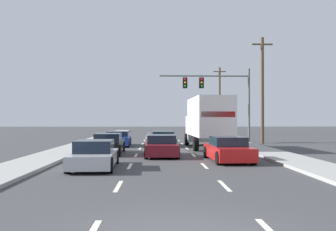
# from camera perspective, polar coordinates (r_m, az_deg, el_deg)

# --- Properties ---
(ground_plane) EXTENTS (140.00, 140.00, 0.00)m
(ground_plane) POSITION_cam_1_polar(r_m,az_deg,el_deg) (31.63, -0.86, -4.41)
(ground_plane) COLOR #3D3D3F
(sidewalk_right) EXTENTS (2.31, 80.00, 0.14)m
(sidewalk_right) POSITION_cam_1_polar(r_m,az_deg,el_deg) (27.51, 12.81, -4.84)
(sidewalk_right) COLOR #9E9E99
(sidewalk_right) RESTS_ON ground_plane
(sidewalk_left) EXTENTS (2.31, 80.00, 0.14)m
(sidewalk_left) POSITION_cam_1_polar(r_m,az_deg,el_deg) (27.29, -14.33, -4.87)
(sidewalk_left) COLOR #9E9E99
(sidewalk_left) RESTS_ON ground_plane
(lane_markings) EXTENTS (3.54, 57.00, 0.01)m
(lane_markings) POSITION_cam_1_polar(r_m,az_deg,el_deg) (29.48, -0.80, -4.69)
(lane_markings) COLOR silver
(lane_markings) RESTS_ON ground_plane
(car_blue) EXTENTS (2.05, 4.26, 1.17)m
(car_blue) POSITION_cam_1_polar(r_m,az_deg,el_deg) (29.63, -7.66, -3.60)
(car_blue) COLOR #1E389E
(car_blue) RESTS_ON ground_plane
(car_black) EXTENTS (1.87, 4.51, 1.25)m
(car_black) POSITION_cam_1_polar(r_m,az_deg,el_deg) (23.17, -9.18, -4.40)
(car_black) COLOR black
(car_black) RESTS_ON ground_plane
(car_silver) EXTENTS (2.00, 4.33, 1.22)m
(car_silver) POSITION_cam_1_polar(r_m,az_deg,el_deg) (16.59, -11.25, -6.06)
(car_silver) COLOR #B7BABF
(car_silver) RESTS_ON ground_plane
(car_green) EXTENTS (2.14, 4.72, 1.17)m
(car_green) POSITION_cam_1_polar(r_m,az_deg,el_deg) (29.55, -0.84, -3.64)
(car_green) COLOR #196B38
(car_green) RESTS_ON ground_plane
(car_maroon) EXTENTS (1.97, 4.22, 1.24)m
(car_maroon) POSITION_cam_1_polar(r_m,az_deg,el_deg) (21.36, -1.07, -4.79)
(car_maroon) COLOR maroon
(car_maroon) RESTS_ON ground_plane
(box_truck) EXTENTS (2.76, 8.48, 3.64)m
(box_truck) POSITION_cam_1_polar(r_m,az_deg,el_deg) (27.05, 6.10, -0.64)
(box_truck) COLOR white
(box_truck) RESTS_ON ground_plane
(car_red) EXTENTS (2.06, 4.36, 1.24)m
(car_red) POSITION_cam_1_polar(r_m,az_deg,el_deg) (19.21, 9.22, -5.23)
(car_red) COLOR red
(car_red) RESTS_ON ground_plane
(traffic_signal_mast) EXTENTS (8.37, 0.69, 6.80)m
(traffic_signal_mast) POSITION_cam_1_polar(r_m,az_deg,el_deg) (34.48, 6.77, 4.16)
(traffic_signal_mast) COLOR #595B56
(traffic_signal_mast) RESTS_ON ground_plane
(utility_pole_mid) EXTENTS (1.80, 0.28, 9.24)m
(utility_pole_mid) POSITION_cam_1_polar(r_m,az_deg,el_deg) (33.34, 14.29, 3.99)
(utility_pole_mid) COLOR brown
(utility_pole_mid) RESTS_ON ground_plane
(utility_pole_far) EXTENTS (1.80, 0.28, 9.50)m
(utility_pole_far) POSITION_cam_1_polar(r_m,az_deg,el_deg) (53.49, 7.94, 2.43)
(utility_pole_far) COLOR brown
(utility_pole_far) RESTS_ON ground_plane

